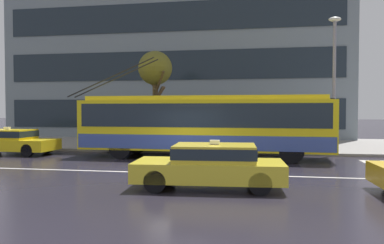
# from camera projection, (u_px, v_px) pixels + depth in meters

# --- Properties ---
(ground_plane) EXTENTS (160.00, 160.00, 0.00)m
(ground_plane) POSITION_uv_depth(u_px,v_px,m) (179.00, 168.00, 14.69)
(ground_plane) COLOR #24202A
(sidewalk_slab) EXTENTS (80.00, 10.00, 0.14)m
(sidewalk_slab) POSITION_uv_depth(u_px,v_px,m) (209.00, 144.00, 24.37)
(sidewalk_slab) COLOR gray
(sidewalk_slab) RESTS_ON ground_plane
(crosswalk_stripe_edge_near) EXTENTS (0.44, 4.40, 0.01)m
(crosswalk_stripe_edge_near) POSITION_uv_depth(u_px,v_px,m) (379.00, 167.00, 14.80)
(crosswalk_stripe_edge_near) COLOR beige
(crosswalk_stripe_edge_near) RESTS_ON ground_plane
(lane_centre_line) EXTENTS (72.00, 0.14, 0.01)m
(lane_centre_line) POSITION_uv_depth(u_px,v_px,m) (172.00, 173.00, 13.51)
(lane_centre_line) COLOR silver
(lane_centre_line) RESTS_ON ground_plane
(trolleybus) EXTENTS (12.61, 2.88, 4.76)m
(trolleybus) POSITION_uv_depth(u_px,v_px,m) (204.00, 124.00, 17.73)
(trolleybus) COLOR yellow
(trolleybus) RESTS_ON ground_plane
(taxi_oncoming_near) EXTENTS (4.37, 2.05, 1.39)m
(taxi_oncoming_near) POSITION_uv_depth(u_px,v_px,m) (211.00, 164.00, 10.92)
(taxi_oncoming_near) COLOR yellow
(taxi_oncoming_near) RESTS_ON ground_plane
(taxi_queued_behind_bus) EXTENTS (4.73, 2.01, 1.39)m
(taxi_queued_behind_bus) POSITION_uv_depth(u_px,v_px,m) (9.00, 140.00, 19.22)
(taxi_queued_behind_bus) COLOR yellow
(taxi_queued_behind_bus) RESTS_ON ground_plane
(bus_shelter) EXTENTS (3.51, 1.73, 2.42)m
(bus_shelter) POSITION_uv_depth(u_px,v_px,m) (181.00, 115.00, 21.67)
(bus_shelter) COLOR gray
(bus_shelter) RESTS_ON sidewalk_slab
(pedestrian_at_shelter) EXTENTS (1.53, 1.53, 2.00)m
(pedestrian_at_shelter) POSITION_uv_depth(u_px,v_px,m) (276.00, 119.00, 20.38)
(pedestrian_at_shelter) COLOR #2B3950
(pedestrian_at_shelter) RESTS_ON sidewalk_slab
(pedestrian_approaching_curb) EXTENTS (1.25, 1.25, 2.00)m
(pedestrian_approaching_curb) POSITION_uv_depth(u_px,v_px,m) (179.00, 119.00, 21.86)
(pedestrian_approaching_curb) COLOR black
(pedestrian_approaching_curb) RESTS_ON sidewalk_slab
(pedestrian_walking_past) EXTENTS (1.31, 1.31, 2.02)m
(pedestrian_walking_past) POSITION_uv_depth(u_px,v_px,m) (128.00, 119.00, 21.69)
(pedestrian_walking_past) COLOR navy
(pedestrian_walking_past) RESTS_ON sidewalk_slab
(pedestrian_waiting_by_pole) EXTENTS (1.30, 1.30, 1.92)m
(pedestrian_waiting_by_pole) POSITION_uv_depth(u_px,v_px,m) (158.00, 120.00, 21.47)
(pedestrian_waiting_by_pole) COLOR #48404F
(pedestrian_waiting_by_pole) RESTS_ON sidewalk_slab
(street_lamp) EXTENTS (0.60, 0.32, 6.69)m
(street_lamp) POSITION_uv_depth(u_px,v_px,m) (334.00, 73.00, 18.61)
(street_lamp) COLOR gray
(street_lamp) RESTS_ON sidewalk_slab
(street_tree_bare) EXTENTS (2.02, 2.16, 5.52)m
(street_tree_bare) POSITION_uv_depth(u_px,v_px,m) (155.00, 71.00, 21.88)
(street_tree_bare) COLOR brown
(street_tree_bare) RESTS_ON sidewalk_slab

